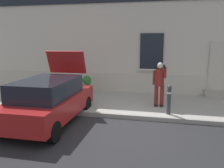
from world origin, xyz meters
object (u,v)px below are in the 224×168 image
(planter_terracotta, at_px, (87,84))
(person_on_phone, at_px, (160,82))
(hatchback_car_red, at_px, (50,100))
(planter_charcoal, at_px, (47,82))
(bollard_far_left, at_px, (81,94))
(bollard_near_person, at_px, (169,99))

(planter_terracotta, bearing_deg, person_on_phone, -25.57)
(person_on_phone, bearing_deg, hatchback_car_red, -141.45)
(person_on_phone, xyz_separation_m, planter_charcoal, (-5.63, 1.59, -0.55))
(bollard_far_left, bearing_deg, planter_charcoal, 138.00)
(bollard_near_person, height_order, planter_terracotta, bollard_near_person)
(planter_charcoal, bearing_deg, person_on_phone, -15.80)
(bollard_near_person, distance_m, planter_terracotta, 4.66)
(bollard_near_person, distance_m, planter_charcoal, 6.47)
(hatchback_car_red, distance_m, bollard_far_left, 1.48)
(bollard_near_person, relative_size, planter_terracotta, 1.22)
(hatchback_car_red, bearing_deg, bollard_far_left, 66.43)
(bollard_far_left, bearing_deg, hatchback_car_red, -113.57)
(hatchback_car_red, xyz_separation_m, person_on_phone, (3.50, 2.22, 0.35))
(hatchback_car_red, height_order, bollard_near_person, hatchback_car_red)
(hatchback_car_red, relative_size, person_on_phone, 2.33)
(bollard_near_person, distance_m, bollard_far_left, 3.26)
(hatchback_car_red, bearing_deg, planter_terracotta, 90.53)
(planter_terracotta, bearing_deg, hatchback_car_red, -89.47)
(bollard_near_person, height_order, bollard_far_left, same)
(person_on_phone, relative_size, planter_charcoal, 2.04)
(bollard_far_left, bearing_deg, person_on_phone, 16.52)
(hatchback_car_red, distance_m, planter_charcoal, 4.37)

